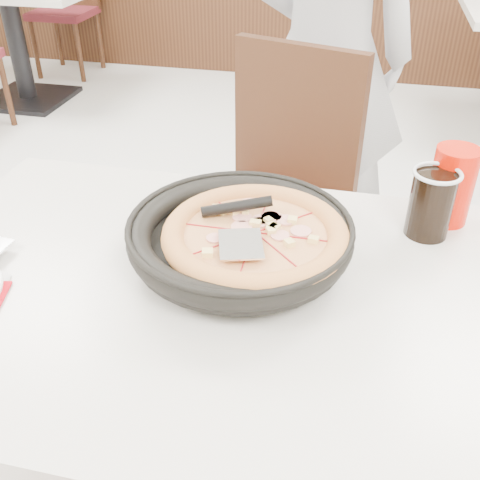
% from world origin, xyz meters
% --- Properties ---
extents(floor, '(7.00, 7.00, 0.00)m').
position_xyz_m(floor, '(0.00, 0.00, 0.00)').
color(floor, '#A8A9A4').
rests_on(floor, ground).
extents(wainscot_back, '(5.90, 0.03, 1.10)m').
position_xyz_m(wainscot_back, '(0.00, 3.48, 0.55)').
color(wainscot_back, black).
rests_on(wainscot_back, floor).
extents(main_table, '(1.28, 0.93, 0.75)m').
position_xyz_m(main_table, '(0.35, -0.13, 0.38)').
color(main_table, beige).
rests_on(main_table, floor).
extents(chair_far, '(0.53, 0.53, 0.95)m').
position_xyz_m(chair_far, '(0.32, 0.56, 0.47)').
color(chair_far, black).
rests_on(chair_far, floor).
extents(trivet, '(0.15, 0.15, 0.04)m').
position_xyz_m(trivet, '(0.35, -0.08, 0.77)').
color(trivet, black).
rests_on(trivet, main_table).
extents(pizza_pan, '(0.43, 0.43, 0.01)m').
position_xyz_m(pizza_pan, '(0.38, -0.06, 0.79)').
color(pizza_pan, black).
rests_on(pizza_pan, trivet).
extents(pizza, '(0.33, 0.33, 0.02)m').
position_xyz_m(pizza, '(0.41, -0.07, 0.81)').
color(pizza, '#B0753F').
rests_on(pizza, pizza_pan).
extents(pizza_server, '(0.10, 0.11, 0.00)m').
position_xyz_m(pizza_server, '(0.40, -0.13, 0.84)').
color(pizza_server, silver).
rests_on(pizza_server, pizza).
extents(cola_glass, '(0.09, 0.09, 0.13)m').
position_xyz_m(cola_glass, '(0.72, 0.12, 0.81)').
color(cola_glass, black).
rests_on(cola_glass, main_table).
extents(red_cup, '(0.10, 0.10, 0.16)m').
position_xyz_m(red_cup, '(0.76, 0.19, 0.83)').
color(red_cup, '#C31001').
rests_on(red_cup, main_table).
extents(diner_person, '(0.63, 0.44, 1.65)m').
position_xyz_m(diner_person, '(0.43, 1.07, 0.82)').
color(diner_person, '#A09FA4').
rests_on(diner_person, floor).
extents(bg_table_left, '(1.25, 0.88, 0.75)m').
position_xyz_m(bg_table_left, '(-1.72, 2.51, 0.38)').
color(bg_table_left, beige).
rests_on(bg_table_left, floor).
extents(bg_chair_left_far, '(0.42, 0.42, 0.95)m').
position_xyz_m(bg_chair_left_far, '(-1.71, 3.16, 0.47)').
color(bg_chair_left_far, black).
rests_on(bg_chair_left_far, floor).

